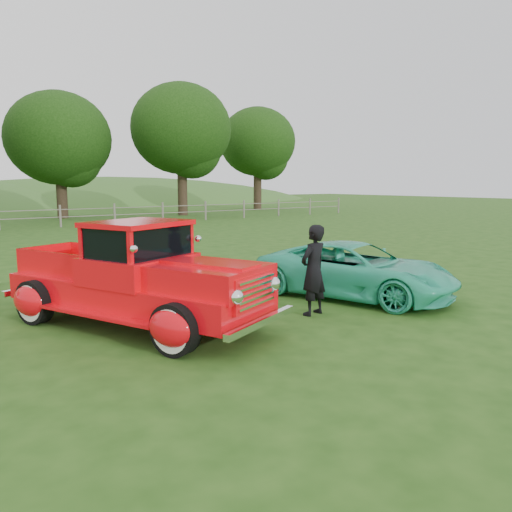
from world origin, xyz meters
TOP-DOWN VIEW (x-y plane):
  - ground at (0.00, 0.00)m, footprint 140.00×140.00m
  - tree_near_east at (5.00, 29.00)m, footprint 6.80×6.80m
  - tree_mid_east at (13.00, 27.00)m, footprint 7.20×7.20m
  - tree_far_east at (22.00, 30.00)m, footprint 6.60×6.60m
  - red_pickup at (-1.05, 1.95)m, footprint 3.58×5.27m
  - teal_sedan at (3.52, 1.27)m, footprint 3.16×4.57m
  - man at (1.83, 0.74)m, footprint 0.67×0.50m

SIDE VIEW (x-z plane):
  - ground at x=0.00m, z-range 0.00..0.00m
  - teal_sedan at x=3.52m, z-range 0.00..1.16m
  - red_pickup at x=-1.05m, z-range -0.09..1.69m
  - man at x=1.83m, z-range 0.00..1.66m
  - tree_near_east at x=5.00m, z-range 1.08..9.41m
  - tree_far_east at x=22.00m, z-range 1.43..10.29m
  - tree_mid_east at x=13.00m, z-range 1.45..10.89m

